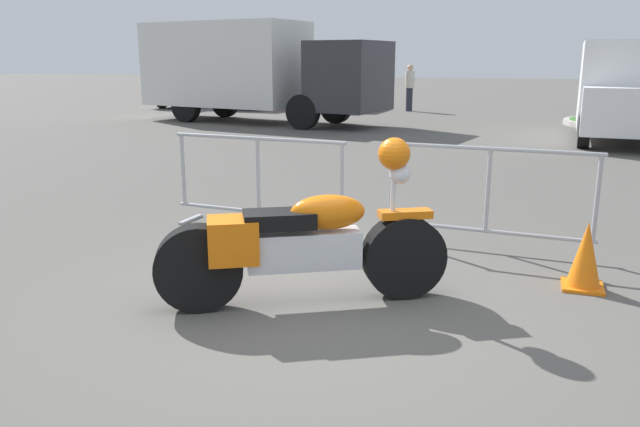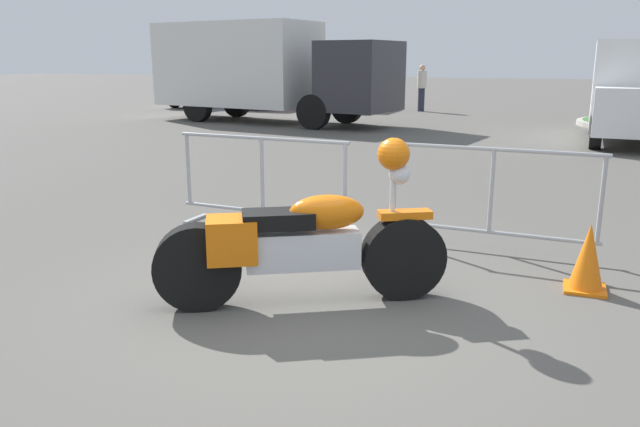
{
  "view_description": "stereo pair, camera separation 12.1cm",
  "coord_description": "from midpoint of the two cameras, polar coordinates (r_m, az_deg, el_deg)",
  "views": [
    {
      "loc": [
        1.44,
        -4.26,
        1.93
      ],
      "look_at": [
        -0.2,
        0.58,
        0.65
      ],
      "focal_mm": 35.0,
      "sensor_mm": 36.0,
      "label": 1
    },
    {
      "loc": [
        1.56,
        -4.22,
        1.93
      ],
      "look_at": [
        -0.2,
        0.58,
        0.65
      ],
      "focal_mm": 35.0,
      "sensor_mm": 36.0,
      "label": 2
    }
  ],
  "objects": [
    {
      "name": "box_truck",
      "position": [
        19.54,
        -5.26,
        13.13
      ],
      "size": [
        7.99,
        3.67,
        2.98
      ],
      "rotation": [
        0.0,
        0.0,
        -0.19
      ],
      "color": "silver",
      "rests_on": "ground"
    },
    {
      "name": "delivery_van",
      "position": [
        16.69,
        27.31,
        10.15
      ],
      "size": [
        2.21,
        5.09,
        2.31
      ],
      "rotation": [
        0.0,
        0.0,
        -1.62
      ],
      "color": "white",
      "rests_on": "ground"
    },
    {
      "name": "ground_plane",
      "position": [
        4.9,
        0.57,
        -9.15
      ],
      "size": [
        120.0,
        120.0,
        0.0
      ],
      "primitive_type": "plane",
      "color": "#54514C"
    },
    {
      "name": "traffic_cone",
      "position": [
        5.76,
        23.85,
        -3.75
      ],
      "size": [
        0.34,
        0.34,
        0.59
      ],
      "color": "orange",
      "rests_on": "ground"
    },
    {
      "name": "parked_car_blue",
      "position": [
        25.5,
        -4.1,
        11.27
      ],
      "size": [
        1.83,
        4.19,
        1.4
      ],
      "rotation": [
        0.0,
        0.0,
        1.54
      ],
      "color": "#284799",
      "rests_on": "ground"
    },
    {
      "name": "motorcycle",
      "position": [
        4.95,
        -0.89,
        -2.68
      ],
      "size": [
        2.15,
        1.29,
        1.33
      ],
      "rotation": [
        0.0,
        0.0,
        0.5
      ],
      "color": "black",
      "rests_on": "ground"
    },
    {
      "name": "crowd_barrier_far",
      "position": [
        6.54,
        15.87,
        1.34
      ],
      "size": [
        2.13,
        0.57,
        1.07
      ],
      "rotation": [
        0.0,
        0.0,
        -0.07
      ],
      "color": "#9EA0A5",
      "rests_on": "ground"
    },
    {
      "name": "parked_car_red",
      "position": [
        24.74,
        2.36,
        11.25
      ],
      "size": [
        1.87,
        4.28,
        1.43
      ],
      "rotation": [
        0.0,
        0.0,
        1.54
      ],
      "color": "#B21E19",
      "rests_on": "ground"
    },
    {
      "name": "crowd_barrier_near",
      "position": [
        7.17,
        -4.81,
        2.92
      ],
      "size": [
        2.13,
        0.57,
        1.07
      ],
      "rotation": [
        0.0,
        0.0,
        -0.07
      ],
      "color": "#9EA0A5",
      "rests_on": "ground"
    },
    {
      "name": "parked_car_white",
      "position": [
        26.49,
        -10.18,
        11.2
      ],
      "size": [
        1.83,
        4.19,
        1.41
      ],
      "rotation": [
        0.0,
        0.0,
        1.54
      ],
      "color": "white",
      "rests_on": "ground"
    },
    {
      "name": "pedestrian",
      "position": [
        23.7,
        9.43,
        11.42
      ],
      "size": [
        0.48,
        0.48,
        1.69
      ],
      "rotation": [
        0.0,
        0.0,
        5.51
      ],
      "color": "#262838",
      "rests_on": "ground"
    }
  ]
}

